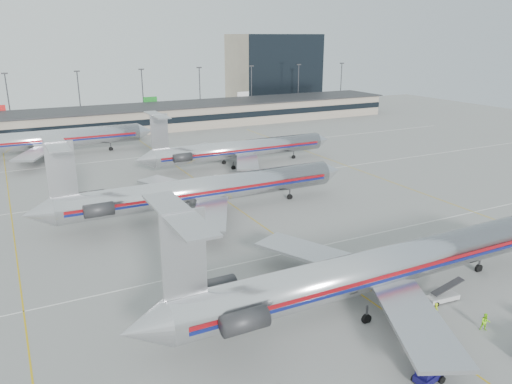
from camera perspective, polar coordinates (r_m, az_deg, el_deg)
ground at (r=52.76m, az=10.67°, el=-10.59°), size 260.00×260.00×0.00m
apron_markings at (r=60.07m, az=4.84°, el=-6.71°), size 160.00×0.15×0.02m
terminal at (r=139.09m, az=-14.78°, el=8.05°), size 162.00×17.00×6.25m
light_mast_row at (r=152.01m, az=-16.15°, el=10.77°), size 163.60×0.40×15.28m
distant_building at (r=188.38m, az=1.98°, el=13.79°), size 30.00×20.00×25.00m
jet_foreground at (r=48.25m, az=12.82°, el=-8.68°), size 47.94×28.23×12.55m
jet_second_row at (r=71.05m, az=-6.63°, el=0.20°), size 47.41×27.92×12.41m
jet_third_row at (r=97.84m, az=-2.17°, el=4.91°), size 41.55×25.56×11.36m
jet_back_row at (r=113.73m, az=-23.68°, el=5.46°), size 47.16×29.01×12.89m
tug_left at (r=40.92m, az=19.01°, el=-18.99°), size 2.50×1.60×1.88m
belt_loader at (r=52.29m, az=20.60°, el=-11.07°), size 3.93×1.48×2.05m
ramp_worker_near at (r=48.91m, az=19.87°, el=-12.68°), size 0.65×0.72×1.66m
ramp_worker_far at (r=48.88m, az=24.74°, el=-13.35°), size 1.00×0.96×1.62m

